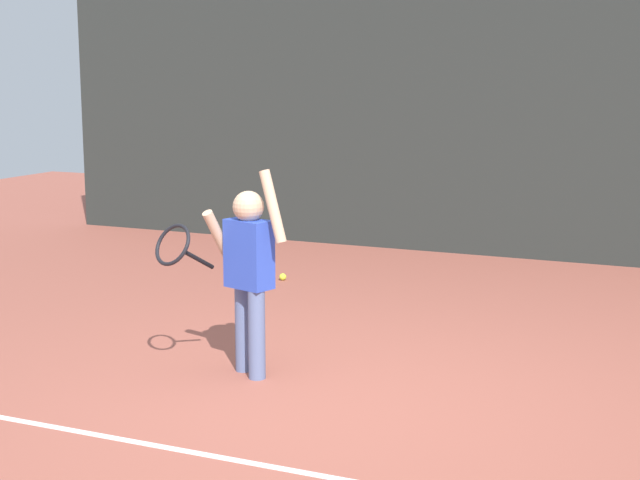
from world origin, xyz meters
TOP-DOWN VIEW (x-y plane):
  - ground_plane at (0.00, 0.00)m, footprint 20.00×20.00m
  - court_line_baseline at (0.00, -0.84)m, footprint 9.00×0.05m
  - back_fence_windscreen at (0.00, 5.04)m, footprint 10.81×0.08m
  - fence_post_0 at (-5.26, 5.10)m, footprint 0.09×0.09m
  - fence_post_1 at (-2.63, 5.10)m, footprint 0.09×0.09m
  - fence_post_2 at (0.00, 5.10)m, footprint 0.09×0.09m
  - tennis_player at (-0.67, 0.41)m, footprint 0.84×0.57m
  - tennis_ball_2 at (-1.68, 3.05)m, footprint 0.07×0.07m

SIDE VIEW (x-z plane):
  - ground_plane at x=0.00m, z-range 0.00..0.00m
  - court_line_baseline at x=0.00m, z-range 0.00..0.00m
  - tennis_ball_2 at x=-1.68m, z-range 0.00..0.07m
  - tennis_player at x=-0.67m, z-range 0.05..1.40m
  - back_fence_windscreen at x=0.00m, z-range 0.00..2.86m
  - fence_post_0 at x=-5.26m, z-range 0.00..3.01m
  - fence_post_1 at x=-2.63m, z-range 0.00..3.01m
  - fence_post_2 at x=0.00m, z-range 0.00..3.01m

